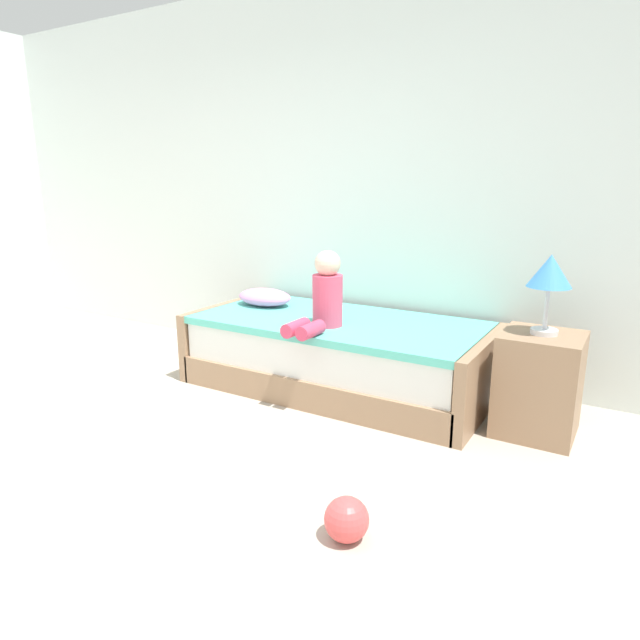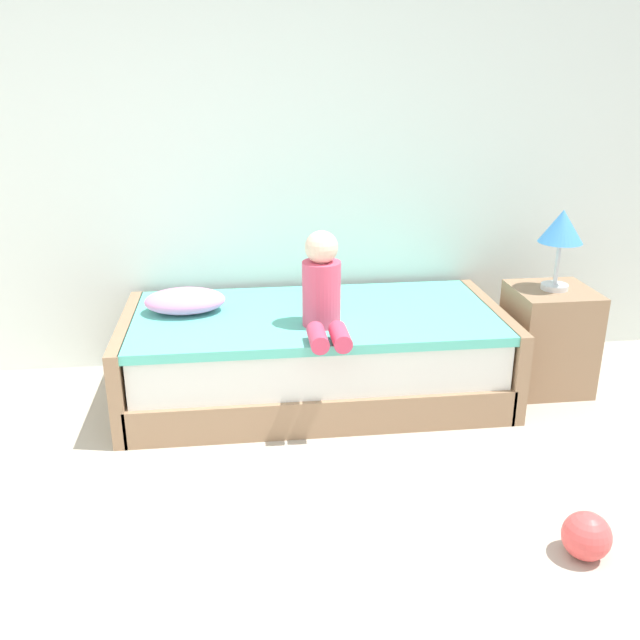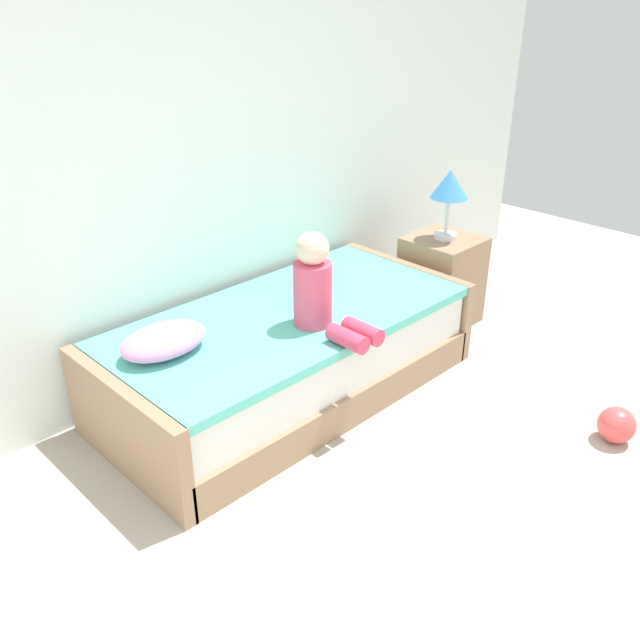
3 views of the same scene
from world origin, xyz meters
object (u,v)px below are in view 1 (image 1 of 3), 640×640
Objects in this scene: nightstand at (539,384)px; toy_ball at (347,519)px; pillow at (265,297)px; child_figure at (324,297)px; bed at (338,354)px; table_lamp at (550,275)px.

nightstand reaches higher than toy_ball.
nightstand is at bearing -4.17° from pillow.
child_figure reaches higher than pillow.
bed is 0.51m from child_figure.
bed reaches higher than toy_ball.
bed is 1.75m from toy_ball.
toy_ball is (1.58, -1.60, -0.47)m from pillow.
nightstand is 1.18× the size of child_figure.
pillow is 2.30m from toy_ball.
toy_ball is at bearing -108.06° from table_lamp.
bed is at bearing 94.00° from child_figure.
pillow is (-2.06, 0.15, 0.26)m from nightstand.
child_figure is at bearing -24.44° from pillow.
table_lamp reaches higher than bed.
pillow reaches higher than nightstand.
child_figure is 1.66m from toy_ball.
table_lamp is 2.40× the size of toy_ball.
nightstand reaches higher than bed.
bed is 1.35m from nightstand.
pillow is (-0.72, 0.33, -0.14)m from child_figure.
nightstand is (1.35, -0.05, 0.05)m from bed.
child_figure is 0.81m from pillow.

